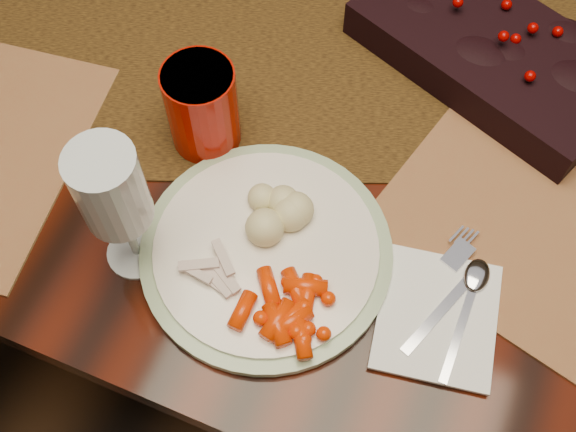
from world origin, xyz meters
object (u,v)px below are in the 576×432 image
at_px(mashed_potatoes, 273,210).
at_px(wine_glass, 120,212).
at_px(red_cup, 202,107).
at_px(dining_table, 361,212).
at_px(turkey_shreds, 214,270).
at_px(placemat_main, 563,238).
at_px(baby_carrots, 287,300).
at_px(napkin, 437,316).
at_px(dinner_plate, 266,251).
at_px(centerpiece, 492,47).

distance_m(mashed_potatoes, wine_glass, 0.17).
distance_m(red_cup, wine_glass, 0.18).
distance_m(dining_table, turkey_shreds, 0.54).
distance_m(placemat_main, baby_carrots, 0.34).
height_order(placemat_main, red_cup, red_cup).
bearing_deg(red_cup, napkin, -19.79).
height_order(dining_table, placemat_main, placemat_main).
relative_size(dining_table, turkey_shreds, 24.72).
distance_m(napkin, wine_glass, 0.36).
height_order(baby_carrots, mashed_potatoes, mashed_potatoes).
bearing_deg(napkin, mashed_potatoes, 160.89).
bearing_deg(mashed_potatoes, turkey_shreds, -111.57).
relative_size(baby_carrots, red_cup, 0.88).
xyz_separation_m(turkey_shreds, red_cup, (-0.09, 0.17, 0.04)).
bearing_deg(placemat_main, dining_table, 165.86).
height_order(mashed_potatoes, napkin, mashed_potatoes).
bearing_deg(napkin, baby_carrots, -170.56).
distance_m(dinner_plate, baby_carrots, 0.07).
relative_size(placemat_main, dinner_plate, 1.41).
bearing_deg(wine_glass, centerpiece, 54.61).
height_order(dining_table, mashed_potatoes, mashed_potatoes).
relative_size(red_cup, wine_glass, 0.60).
bearing_deg(baby_carrots, wine_glass, -179.45).
distance_m(centerpiece, red_cup, 0.38).
relative_size(placemat_main, red_cup, 3.43).
distance_m(dinner_plate, red_cup, 0.19).
relative_size(dinner_plate, baby_carrots, 2.78).
relative_size(dinner_plate, mashed_potatoes, 3.61).
bearing_deg(placemat_main, wine_glass, -140.67).
bearing_deg(dining_table, centerpiece, 30.55).
height_order(dining_table, baby_carrots, baby_carrots).
xyz_separation_m(turkey_shreds, napkin, (0.24, 0.05, -0.02)).
bearing_deg(dining_table, mashed_potatoes, -100.96).
height_order(dining_table, wine_glass, wine_glass).
xyz_separation_m(centerpiece, baby_carrots, (-0.11, -0.42, -0.01)).
bearing_deg(mashed_potatoes, dinner_plate, -80.32).
relative_size(centerpiece, baby_carrots, 3.38).
xyz_separation_m(dining_table, turkey_shreds, (-0.09, -0.35, 0.40)).
xyz_separation_m(dinner_plate, wine_glass, (-0.14, -0.05, 0.09)).
height_order(placemat_main, mashed_potatoes, mashed_potatoes).
distance_m(turkey_shreds, napkin, 0.25).
height_order(centerpiece, placemat_main, centerpiece).
bearing_deg(turkey_shreds, red_cup, 118.32).
bearing_deg(centerpiece, placemat_main, -55.06).
distance_m(mashed_potatoes, red_cup, 0.15).
distance_m(centerpiece, placemat_main, 0.27).
height_order(centerpiece, baby_carrots, centerpiece).
bearing_deg(dinner_plate, wine_glass, -158.90).
bearing_deg(mashed_potatoes, placemat_main, 19.75).
relative_size(baby_carrots, napkin, 0.70).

